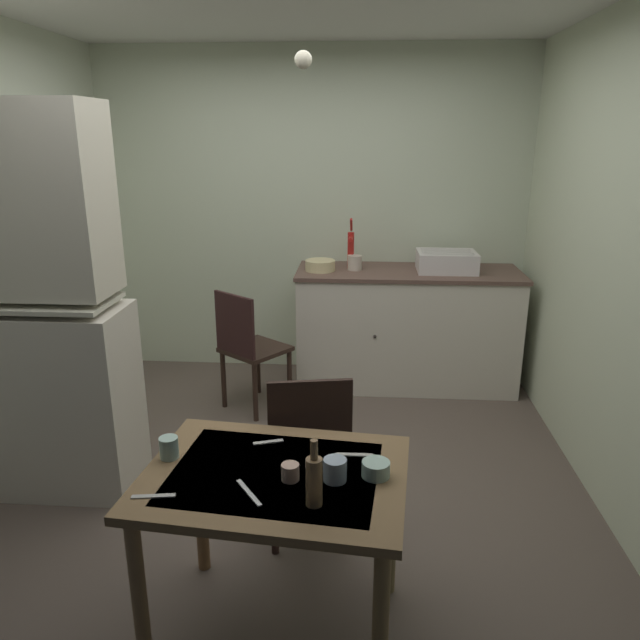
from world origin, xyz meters
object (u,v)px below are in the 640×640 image
sink_basin (447,261)px  mixing_bowl_counter (320,265)px  hand_pump (351,247)px  hutch_cabinet (45,321)px  chair_by_counter (249,347)px  serving_bowl_wide (376,469)px  chair_far_side (308,451)px  glass_bottle (314,480)px  dining_table (275,498)px  teacup_cream (290,472)px

sink_basin → mixing_bowl_counter: bearing=-177.0°
hand_pump → hutch_cabinet: bearing=-133.9°
hutch_cabinet → mixing_bowl_counter: hutch_cabinet is taller
chair_by_counter → serving_bowl_wide: size_ratio=8.55×
sink_basin → chair_far_side: size_ratio=0.49×
hutch_cabinet → chair_far_side: size_ratio=2.33×
glass_bottle → chair_by_counter: bearing=106.3°
hand_pump → dining_table: bearing=-94.8°
chair_far_side → sink_basin: bearing=66.3°
chair_far_side → chair_by_counter: chair_far_side is taller
teacup_cream → chair_by_counter: bearing=104.9°
teacup_cream → glass_bottle: size_ratio=0.27×
serving_bowl_wide → glass_bottle: bearing=-137.7°
hutch_cabinet → teacup_cream: 1.78m
sink_basin → hutch_cabinet: bearing=-145.3°
sink_basin → chair_far_side: (-0.88, -1.99, -0.52)m
sink_basin → serving_bowl_wide: size_ratio=4.24×
dining_table → chair_far_side: (0.07, 0.59, -0.14)m
teacup_cream → glass_bottle: 0.19m
mixing_bowl_counter → serving_bowl_wide: (0.38, -2.53, -0.21)m
sink_basin → hand_pump: (-0.73, 0.05, 0.09)m
dining_table → serving_bowl_wide: size_ratio=10.02×
chair_far_side → glass_bottle: bearing=-83.3°
mixing_bowl_counter → chair_far_side: mixing_bowl_counter is taller
dining_table → chair_far_side: bearing=83.2°
hutch_cabinet → hand_pump: size_ratio=5.37×
glass_bottle → mixing_bowl_counter: bearing=93.6°
chair_by_counter → mixing_bowl_counter: bearing=47.6°
hand_pump → serving_bowl_wide: hand_pump is taller
sink_basin → hand_pump: 0.74m
hutch_cabinet → chair_by_counter: 1.45m
chair_by_counter → glass_bottle: size_ratio=3.64×
teacup_cream → mixing_bowl_counter: bearing=91.7°
hand_pump → dining_table: size_ratio=0.37×
hutch_cabinet → sink_basin: size_ratio=4.76×
chair_far_side → glass_bottle: (0.09, -0.78, 0.34)m
sink_basin → serving_bowl_wide: sink_basin is taller
dining_table → glass_bottle: glass_bottle is taller
hutch_cabinet → dining_table: hutch_cabinet is taller
hand_pump → teacup_cream: 2.70m
sink_basin → chair_by_counter: sink_basin is taller
chair_by_counter → dining_table: bearing=-76.5°
mixing_bowl_counter → glass_bottle: (0.17, -2.73, -0.14)m
hutch_cabinet → chair_far_side: (1.44, -0.39, -0.50)m
dining_table → glass_bottle: bearing=-49.2°
sink_basin → dining_table: sink_basin is taller
chair_by_counter → sink_basin: bearing=21.7°
sink_basin → glass_bottle: 2.89m
hutch_cabinet → chair_by_counter: hutch_cabinet is taller
mixing_bowl_counter → chair_by_counter: bearing=-132.4°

